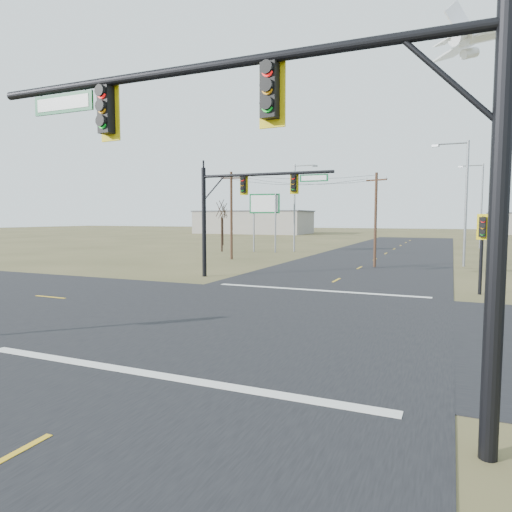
{
  "coord_description": "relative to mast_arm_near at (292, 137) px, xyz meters",
  "views": [
    {
      "loc": [
        6.82,
        -17.03,
        4.1
      ],
      "look_at": [
        -0.95,
        1.0,
        2.43
      ],
      "focal_mm": 32.0,
      "sensor_mm": 36.0,
      "label": 1
    }
  ],
  "objects": [
    {
      "name": "road_ns",
      "position": [
        -3.95,
        8.64,
        -5.6
      ],
      "size": [
        14.0,
        160.0,
        0.02
      ],
      "primitive_type": "cube",
      "color": "black",
      "rests_on": "ground"
    },
    {
      "name": "mast_arm_near",
      "position": [
        0.0,
        0.0,
        0.0
      ],
      "size": [
        11.23,
        0.44,
        7.75
      ],
      "rotation": [
        0.0,
        0.0,
        -0.08
      ],
      "color": "black",
      "rests_on": "ground"
    },
    {
      "name": "utility_pole_far",
      "position": [
        -16.94,
        31.53,
        -1.17
      ],
      "size": [
        2.04,
        0.63,
        8.48
      ],
      "rotation": [
        0.0,
        0.0,
        0.25
      ],
      "color": "#482E1F",
      "rests_on": "ground"
    },
    {
      "name": "ground",
      "position": [
        -3.95,
        8.64,
        -5.61
      ],
      "size": [
        320.0,
        320.0,
        0.0
      ],
      "primitive_type": "plane",
      "color": "brown",
      "rests_on": "ground"
    },
    {
      "name": "bare_tree_b",
      "position": [
        -28.17,
        51.3,
        -0.72
      ],
      "size": [
        2.99,
        2.99,
        6.12
      ],
      "rotation": [
        0.0,
        0.0,
        -0.29
      ],
      "color": "black",
      "rests_on": "ground"
    },
    {
      "name": "streetlight_c",
      "position": [
        -14.31,
        43.62,
        0.21
      ],
      "size": [
        2.9,
        0.45,
        10.37
      ],
      "rotation": [
        0.0,
        0.0,
        0.38
      ],
      "color": "gray",
      "rests_on": "ground"
    },
    {
      "name": "streetlight_a",
      "position": [
        3.61,
        33.26,
        0.22
      ],
      "size": [
        2.91,
        0.48,
        10.38
      ],
      "rotation": [
        0.0,
        0.0,
        -0.44
      ],
      "color": "gray",
      "rests_on": "ground"
    },
    {
      "name": "stop_bar_near",
      "position": [
        -3.95,
        1.14,
        -5.58
      ],
      "size": [
        12.0,
        0.4,
        0.01
      ],
      "primitive_type": "cube",
      "color": "silver",
      "rests_on": "road_ns"
    },
    {
      "name": "bare_tree_a",
      "position": [
        -22.53,
        40.18,
        -0.38
      ],
      "size": [
        3.52,
        3.52,
        6.61
      ],
      "rotation": [
        0.0,
        0.0,
        -0.38
      ],
      "color": "black",
      "rests_on": "ground"
    },
    {
      "name": "pedestal_signal_ne",
      "position": [
        4.32,
        18.27,
        -2.46
      ],
      "size": [
        0.64,
        0.55,
        4.3
      ],
      "rotation": [
        0.0,
        0.0,
        -0.23
      ],
      "color": "black",
      "rests_on": "ground"
    },
    {
      "name": "utility_pole_near",
      "position": [
        -2.92,
        29.71,
        -1.54
      ],
      "size": [
        1.77,
        0.87,
        7.71
      ],
      "rotation": [
        0.0,
        0.0,
        -0.41
      ],
      "color": "#482E1F",
      "rests_on": "ground"
    },
    {
      "name": "highway_sign",
      "position": [
        -17.43,
        41.26,
        -0.83
      ],
      "size": [
        3.63,
        0.54,
        6.85
      ],
      "rotation": [
        0.0,
        0.0,
        0.13
      ],
      "color": "gray",
      "rests_on": "ground"
    },
    {
      "name": "jet_airliner",
      "position": [
        7.92,
        81.82,
        30.29
      ],
      "size": [
        26.77,
        26.64,
        12.79
      ],
      "rotation": [
        0.0,
        -0.27,
        0.72
      ],
      "color": "white"
    },
    {
      "name": "road_ew",
      "position": [
        -3.95,
        8.64,
        -5.6
      ],
      "size": [
        160.0,
        14.0,
        0.02
      ],
      "primitive_type": "cube",
      "color": "black",
      "rests_on": "ground"
    },
    {
      "name": "streetlight_b",
      "position": [
        6.05,
        58.64,
        0.62
      ],
      "size": [
        3.11,
        0.47,
        11.09
      ],
      "rotation": [
        0.0,
        0.0,
        -0.35
      ],
      "color": "gray",
      "rests_on": "ground"
    },
    {
      "name": "mast_arm_far",
      "position": [
        -10.01,
        19.12,
        -0.24
      ],
      "size": [
        9.22,
        0.49,
        7.47
      ],
      "rotation": [
        0.0,
        0.0,
        0.18
      ],
      "color": "black",
      "rests_on": "ground"
    },
    {
      "name": "stop_bar_far",
      "position": [
        -3.95,
        16.14,
        -5.58
      ],
      "size": [
        12.0,
        0.4,
        0.01
      ],
      "primitive_type": "cube",
      "color": "silver",
      "rests_on": "road_ns"
    },
    {
      "name": "warehouse_left",
      "position": [
        -43.95,
        98.64,
        -2.86
      ],
      "size": [
        28.0,
        14.0,
        5.5
      ],
      "primitive_type": "cube",
      "color": "gray",
      "rests_on": "ground"
    }
  ]
}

